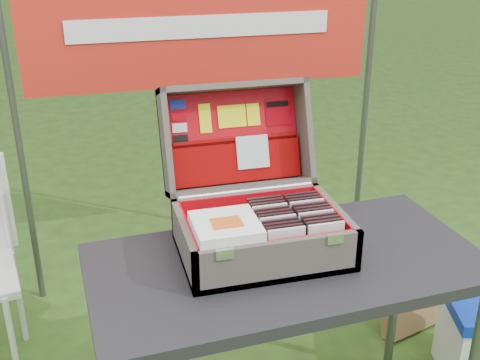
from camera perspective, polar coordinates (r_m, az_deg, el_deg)
name	(u,v)px	position (r m, az deg, el deg)	size (l,w,h in m)	color
table	(284,358)	(2.12, 4.15, -16.47)	(1.23, 0.61, 0.77)	#262629
table_top	(287,265)	(1.91, 4.48, -8.07)	(1.23, 0.61, 0.04)	#262629
table_leg_bl	(112,344)	(2.25, -12.03, -15.00)	(0.04, 0.04, 0.73)	#59595B
table_leg_br	(395,297)	(2.51, 14.52, -10.70)	(0.04, 0.04, 0.73)	#59595B
suitcase	(257,180)	(1.87, 1.62, 0.00)	(0.51, 0.53, 0.46)	#63574C
suitcase_base_bottom	(262,251)	(1.92, 2.06, -6.70)	(0.51, 0.37, 0.02)	#63574C
suitcase_base_wall_front	(279,262)	(1.75, 3.76, -7.80)	(0.51, 0.02, 0.14)	#63574C
suitcase_base_wall_back	(247,211)	(2.04, 0.66, -2.92)	(0.51, 0.02, 0.14)	#63574C
suitcase_base_wall_left	(184,245)	(1.84, -5.29, -6.12)	(0.02, 0.37, 0.14)	#63574C
suitcase_base_wall_right	(335,225)	(1.97, 8.96, -4.21)	(0.02, 0.37, 0.14)	#63574C
suitcase_liner_floor	(262,247)	(1.92, 2.06, -6.37)	(0.47, 0.33, 0.01)	red
suitcase_latch_left	(225,254)	(1.67, -1.48, -7.04)	(0.05, 0.01, 0.03)	silver
suitcase_latch_right	(335,239)	(1.77, 9.00, -5.54)	(0.05, 0.01, 0.03)	silver
suitcase_hinge	(246,191)	(2.02, 0.59, -1.05)	(0.02, 0.02, 0.46)	silver
suitcase_lid_back	(233,137)	(2.13, -0.71, 4.09)	(0.51, 0.37, 0.02)	#63574C
suitcase_lid_rim_far	(232,86)	(2.08, -0.75, 8.86)	(0.51, 0.02, 0.14)	#63574C
suitcase_lid_rim_near	(241,187)	(2.08, 0.09, -0.63)	(0.51, 0.02, 0.14)	#63574C
suitcase_lid_rim_left	(166,143)	(2.03, -7.08, 3.47)	(0.02, 0.37, 0.14)	#63574C
suitcase_lid_rim_right	(304,131)	(2.15, 6.05, 4.66)	(0.02, 0.37, 0.14)	#63574C
suitcase_lid_liner	(233,137)	(2.12, -0.63, 4.10)	(0.47, 0.32, 0.01)	red
suitcase_liner_wall_front	(278,257)	(1.76, 3.63, -7.30)	(0.47, 0.01, 0.12)	red
suitcase_liner_wall_back	(248,210)	(2.02, 0.76, -2.82)	(0.47, 0.01, 0.12)	red
suitcase_liner_wall_left	(189,241)	(1.84, -4.90, -5.79)	(0.01, 0.33, 0.12)	red
suitcase_liner_wall_right	(331,222)	(1.96, 8.62, -4.01)	(0.01, 0.33, 0.12)	red
suitcase_lid_pocket	(237,161)	(2.10, -0.30, 1.80)	(0.45, 0.15, 0.03)	#7B0202
suitcase_pocket_edge	(235,140)	(2.10, -0.44, 3.79)	(0.44, 0.02, 0.02)	#7B0202
suitcase_pocket_cd	(253,152)	(2.10, 1.20, 2.68)	(0.11, 0.11, 0.01)	silver
lid_sticker_cc_a	(177,104)	(2.08, -5.95, 7.14)	(0.05, 0.03, 0.00)	#1933B2
lid_sticker_cc_b	(179,116)	(2.08, -5.84, 6.04)	(0.05, 0.03, 0.00)	#B4000E
lid_sticker_cc_c	(180,128)	(2.08, -5.74, 4.94)	(0.05, 0.03, 0.00)	white
lid_sticker_cc_d	(181,139)	(2.08, -5.63, 3.84)	(0.05, 0.03, 0.00)	black
lid_card_neon_tall	(205,118)	(2.09, -3.32, 5.85)	(0.04, 0.10, 0.00)	yellow
lid_card_neon_main	(232,116)	(2.11, -0.76, 6.07)	(0.10, 0.08, 0.00)	yellow
lid_card_neon_small	(253,114)	(2.13, 1.27, 6.23)	(0.05, 0.08, 0.00)	yellow
lid_sticker_band	(278,112)	(2.16, 3.62, 6.41)	(0.09, 0.09, 0.00)	#B4000E
lid_sticker_band_bar	(277,104)	(2.16, 3.55, 7.20)	(0.08, 0.02, 0.00)	black
cd_left_0	(286,248)	(1.78, 4.40, -6.46)	(0.11, 0.01, 0.13)	silver
cd_left_1	(284,245)	(1.79, 4.19, -6.15)	(0.11, 0.01, 0.13)	black
cd_left_2	(282,242)	(1.81, 3.98, -5.85)	(0.11, 0.01, 0.13)	black
cd_left_3	(280,238)	(1.83, 3.77, -5.55)	(0.11, 0.01, 0.13)	black
cd_left_4	(277,235)	(1.84, 3.57, -5.26)	(0.11, 0.01, 0.13)	silver
cd_left_5	(275,232)	(1.86, 3.38, -4.97)	(0.11, 0.01, 0.13)	black
cd_left_6	(273,229)	(1.88, 3.19, -4.69)	(0.11, 0.01, 0.13)	black
cd_left_7	(271,226)	(1.89, 3.00, -4.41)	(0.11, 0.01, 0.13)	black
cd_left_8	(269,223)	(1.91, 2.81, -4.14)	(0.11, 0.01, 0.13)	silver
cd_left_9	(268,221)	(1.93, 2.63, -3.87)	(0.11, 0.01, 0.13)	black
cd_left_10	(266,218)	(1.94, 2.45, -3.60)	(0.11, 0.01, 0.13)	black
cd_left_11	(264,215)	(1.96, 2.27, -3.34)	(0.11, 0.01, 0.13)	black
cd_right_0	(325,243)	(1.82, 8.10, -5.91)	(0.11, 0.01, 0.13)	silver
cd_right_1	(323,240)	(1.83, 7.85, -5.61)	(0.11, 0.01, 0.13)	black
cd_right_2	(320,236)	(1.85, 7.62, -5.32)	(0.11, 0.01, 0.13)	black
cd_right_3	(318,233)	(1.87, 7.38, -5.04)	(0.11, 0.01, 0.13)	black
cd_right_4	(315,230)	(1.88, 7.16, -4.75)	(0.11, 0.01, 0.13)	silver
cd_right_5	(313,227)	(1.90, 6.93, -4.48)	(0.11, 0.01, 0.13)	black
cd_right_6	(311,224)	(1.92, 6.71, -4.21)	(0.11, 0.01, 0.13)	black
cd_right_7	(308,222)	(1.93, 6.49, -3.94)	(0.11, 0.01, 0.13)	black
cd_right_8	(306,219)	(1.95, 6.28, -3.67)	(0.11, 0.01, 0.13)	silver
cd_right_9	(304,216)	(1.97, 6.07, -3.42)	(0.11, 0.01, 0.13)	black
cd_right_10	(302,213)	(1.98, 5.87, -3.16)	(0.11, 0.01, 0.13)	black
cd_right_11	(299,211)	(2.00, 5.66, -2.91)	(0.11, 0.01, 0.13)	black
songbook_0	(226,230)	(1.77, -1.35, -4.73)	(0.19, 0.19, 0.01)	white
songbook_1	(226,228)	(1.77, -1.35, -4.59)	(0.19, 0.19, 0.01)	white
songbook_2	(226,227)	(1.77, -1.36, -4.44)	(0.19, 0.19, 0.01)	white
songbook_3	(226,225)	(1.76, -1.36, -4.30)	(0.19, 0.19, 0.01)	white
songbook_4	(226,224)	(1.76, -1.36, -4.16)	(0.19, 0.19, 0.01)	white
songbook_5	(226,222)	(1.76, -1.36, -4.01)	(0.19, 0.19, 0.01)	white
songbook_graphic	(227,222)	(1.75, -1.28, -4.04)	(0.09, 0.07, 0.00)	#D85919
chair_leg_fr	(13,346)	(2.57, -20.69, -14.54)	(0.02, 0.02, 0.45)	silver
chair_leg_br	(19,297)	(2.85, -20.21, -10.40)	(0.02, 0.02, 0.45)	silver
chair_upright_right	(4,206)	(2.66, -21.48, -2.34)	(0.02, 0.02, 0.42)	silver
cardboard_box	(416,282)	(2.90, 16.36, -9.25)	(0.41, 0.07, 0.44)	#997A4B
banner_post_left	(18,136)	(2.88, -20.31, 3.91)	(0.03, 0.03, 1.70)	#59595B
banner_post_right	(365,108)	(3.18, 11.78, 6.73)	(0.03, 0.03, 1.70)	#59595B
banner	(202,26)	(2.80, -3.65, 14.35)	(1.60, 0.01, 0.55)	red
banner_text	(202,27)	(2.79, -3.59, 14.31)	(1.20, 0.00, 0.10)	white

